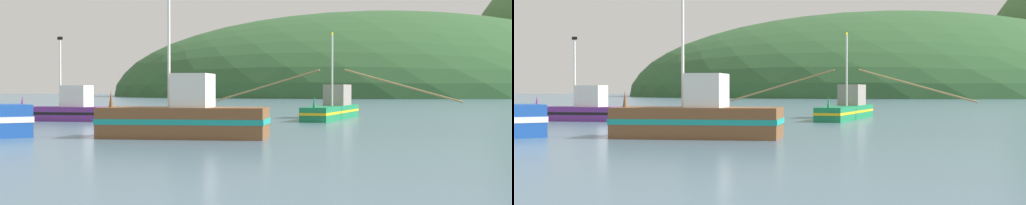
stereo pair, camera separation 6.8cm
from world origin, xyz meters
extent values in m
ellipsoid|color=#2D562D|center=(13.98, 196.67, 0.00)|extent=(159.53, 127.63, 50.66)
cube|color=#197A47|center=(-1.26, 40.32, 0.45)|extent=(4.16, 10.46, 0.91)
cube|color=gold|center=(-1.26, 40.32, 0.50)|extent=(4.21, 10.57, 0.16)
cone|color=#197A47|center=(-2.42, 35.69, 1.26)|extent=(0.24, 0.24, 0.70)
cube|color=gray|center=(-0.84, 42.02, 1.64)|extent=(2.07, 2.99, 1.47)
cylinder|color=silver|center=(-1.24, 40.41, 3.32)|extent=(0.12, 0.12, 4.82)
cube|color=gold|center=(-1.24, 40.41, 5.85)|extent=(0.12, 0.36, 0.20)
cylinder|color=#997F4C|center=(3.31, 39.17, 2.29)|extent=(7.55, 1.99, 2.28)
cylinder|color=#997F4C|center=(-5.84, 41.46, 2.29)|extent=(7.55, 1.99, 2.28)
cube|color=brown|center=(-7.71, 22.52, 0.64)|extent=(7.02, 2.67, 1.28)
cube|color=teal|center=(-7.71, 22.52, 0.70)|extent=(7.09, 2.69, 0.23)
cone|color=brown|center=(-10.90, 22.64, 1.63)|extent=(0.21, 0.21, 0.70)
cube|color=silver|center=(-7.32, 22.51, 1.98)|extent=(1.55, 2.08, 1.41)
cylinder|color=silver|center=(-8.36, 22.54, 3.88)|extent=(0.12, 0.12, 5.21)
cube|color=#6B2D84|center=(-18.63, 35.97, 0.46)|extent=(6.28, 2.45, 0.91)
cube|color=black|center=(-18.63, 35.97, 0.50)|extent=(6.34, 2.48, 0.16)
cone|color=#6B2D84|center=(-21.44, 36.21, 1.26)|extent=(0.22, 0.22, 0.70)
cube|color=silver|center=(-17.64, 35.89, 1.60)|extent=(1.78, 1.59, 1.37)
cylinder|color=silver|center=(-18.77, 35.98, 3.06)|extent=(0.12, 0.12, 4.30)
cube|color=black|center=(-18.77, 35.98, 5.33)|extent=(0.36, 0.06, 0.20)
camera|label=1|loc=(-2.00, -3.77, 2.02)|focal=44.87mm
camera|label=2|loc=(-1.93, -3.76, 2.02)|focal=44.87mm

